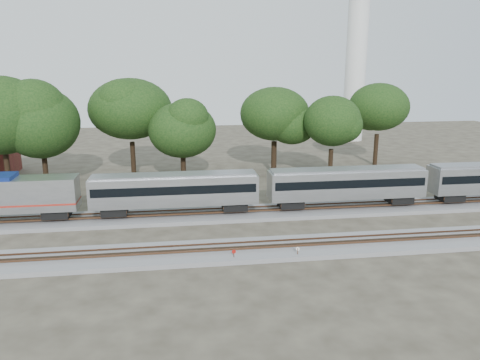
# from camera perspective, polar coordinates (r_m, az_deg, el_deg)

# --- Properties ---
(ground) EXTENTS (160.00, 160.00, 0.00)m
(ground) POSITION_cam_1_polar(r_m,az_deg,el_deg) (43.94, -2.76, -6.95)
(ground) COLOR #383328
(ground) RESTS_ON ground
(track_far) EXTENTS (160.00, 5.00, 0.73)m
(track_far) POSITION_cam_1_polar(r_m,az_deg,el_deg) (49.50, -3.42, -4.25)
(track_far) COLOR slate
(track_far) RESTS_ON ground
(track_near) EXTENTS (160.00, 5.00, 0.73)m
(track_near) POSITION_cam_1_polar(r_m,az_deg,el_deg) (40.17, -2.22, -8.70)
(track_near) COLOR slate
(track_near) RESTS_ON ground
(train) EXTENTS (88.74, 3.06, 4.51)m
(train) POSITION_cam_1_polar(r_m,az_deg,el_deg) (51.91, 13.02, -0.33)
(train) COLOR silver
(train) RESTS_ON ground
(switch_stand_red) EXTENTS (0.33, 0.07, 1.03)m
(switch_stand_red) POSITION_cam_1_polar(r_m,az_deg,el_deg) (38.49, -0.75, -9.02)
(switch_stand_red) COLOR #512D19
(switch_stand_red) RESTS_ON ground
(switch_stand_white) EXTENTS (0.31, 0.16, 1.04)m
(switch_stand_white) POSITION_cam_1_polar(r_m,az_deg,el_deg) (39.31, 7.05, -8.61)
(switch_stand_white) COLOR #512D19
(switch_stand_white) RESTS_ON ground
(switch_lever) EXTENTS (0.55, 0.40, 0.30)m
(switch_lever) POSITION_cam_1_polar(r_m,az_deg,el_deg) (40.24, 10.21, -8.97)
(switch_lever) COLOR #512D19
(switch_lever) RESTS_ON ground
(tree_1) EXTENTS (9.87, 9.87, 13.92)m
(tree_1) POSITION_cam_1_polar(r_m,az_deg,el_deg) (62.78, -27.14, 7.02)
(tree_1) COLOR black
(tree_1) RESTS_ON ground
(tree_2) EXTENTS (8.79, 8.79, 12.39)m
(tree_2) POSITION_cam_1_polar(r_m,az_deg,el_deg) (62.39, -23.13, 6.41)
(tree_2) COLOR black
(tree_2) RESTS_ON ground
(tree_3) EXTENTS (9.91, 9.91, 13.97)m
(tree_3) POSITION_cam_1_polar(r_m,az_deg,el_deg) (65.28, -13.22, 8.43)
(tree_3) COLOR black
(tree_3) RESTS_ON ground
(tree_4) EXTENTS (7.44, 7.44, 10.49)m
(tree_4) POSITION_cam_1_polar(r_m,az_deg,el_deg) (61.24, -7.05, 6.04)
(tree_4) COLOR black
(tree_4) RESTS_ON ground
(tree_5) EXTENTS (8.81, 8.81, 12.43)m
(tree_5) POSITION_cam_1_polar(r_m,az_deg,el_deg) (67.74, 4.24, 8.03)
(tree_5) COLOR black
(tree_5) RESTS_ON ground
(tree_6) EXTENTS (8.37, 8.37, 11.81)m
(tree_6) POSITION_cam_1_polar(r_m,az_deg,el_deg) (63.85, 11.21, 7.04)
(tree_6) COLOR black
(tree_6) RESTS_ON ground
(tree_7) EXTENTS (9.32, 9.32, 13.13)m
(tree_7) POSITION_cam_1_polar(r_m,az_deg,el_deg) (75.95, 16.56, 8.52)
(tree_7) COLOR black
(tree_7) RESTS_ON ground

